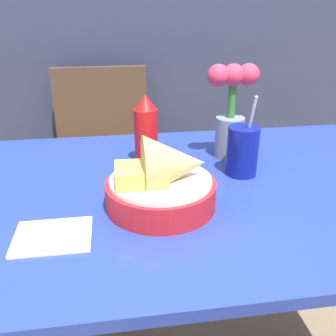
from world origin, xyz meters
TOP-DOWN VIEW (x-y plane):
  - dining_table at (0.00, 0.00)m, footprint 1.30×0.79m
  - chair_far_window at (-0.19, 0.75)m, footprint 0.40×0.40m
  - food_basket at (-0.04, -0.09)m, footprint 0.24×0.24m
  - ketchup_bottle at (-0.06, 0.15)m, footprint 0.06×0.06m
  - drink_cup at (0.17, 0.04)m, footprint 0.08×0.08m
  - flower_vase at (0.18, 0.16)m, footprint 0.14×0.08m
  - napkin at (-0.27, -0.18)m, footprint 0.14×0.11m

SIDE VIEW (x-z plane):
  - chair_far_window at x=-0.19m, z-range 0.08..0.99m
  - dining_table at x=0.00m, z-range 0.28..1.04m
  - napkin at x=-0.27m, z-range 0.76..0.77m
  - food_basket at x=-0.04m, z-range 0.74..0.90m
  - drink_cup at x=0.17m, z-range 0.71..0.92m
  - ketchup_bottle at x=-0.06m, z-range 0.76..0.95m
  - flower_vase at x=0.18m, z-range 0.77..1.02m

